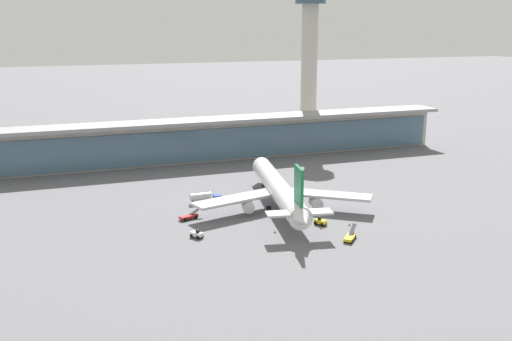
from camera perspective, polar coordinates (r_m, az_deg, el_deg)
ground_plane at (r=155.17m, az=2.21°, el=-4.14°), size 1200.00×1200.00×0.00m
airliner_on_stand at (r=158.23m, az=2.21°, el=-1.82°), size 46.74×61.54×16.47m
service_truck_near_nose_yellow at (r=138.18m, az=8.94°, el=-6.25°), size 5.60×5.92×2.70m
service_truck_under_wing_blue at (r=164.37m, az=-4.93°, el=-2.53°), size 8.63×2.58×2.95m
service_truck_mid_apron_white at (r=169.83m, az=3.66°, el=-2.26°), size 3.25×3.21×2.05m
service_truck_by_tail_white at (r=138.63m, az=-5.65°, el=-6.05°), size 3.03×3.32×2.05m
service_truck_on_taxiway_red at (r=151.68m, az=-6.36°, el=-4.33°), size 6.87×3.54×2.70m
service_truck_at_far_stand_yellow at (r=147.28m, az=6.14°, el=-4.85°), size 2.87×3.33×2.05m
terminal_building at (r=214.54m, az=-4.60°, el=3.04°), size 183.60×12.80×15.20m
control_tower at (r=243.19m, az=5.10°, el=11.19°), size 12.00×12.00×67.59m
safety_cone_alpha at (r=144.76m, az=6.18°, el=-5.42°), size 0.62×0.62×0.70m
safety_cone_bravo at (r=141.42m, az=1.81°, el=-5.82°), size 0.62×0.62×0.70m
safety_cone_charlie at (r=148.10m, az=8.87°, el=-5.06°), size 0.62×0.62×0.70m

